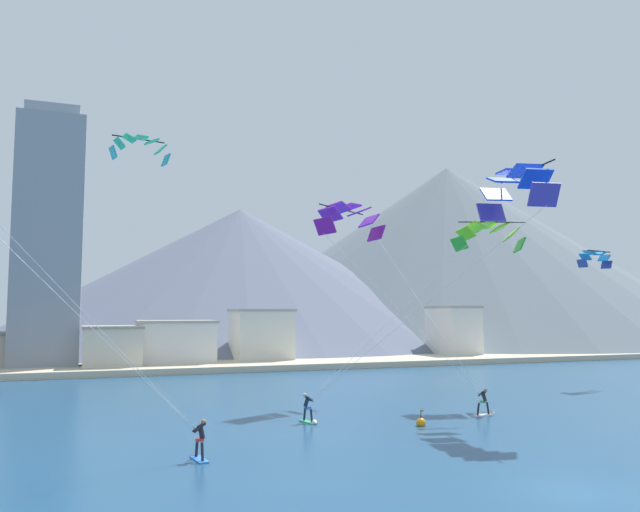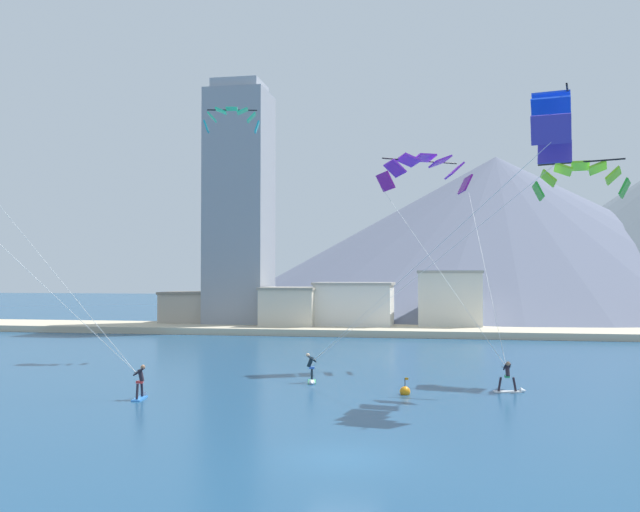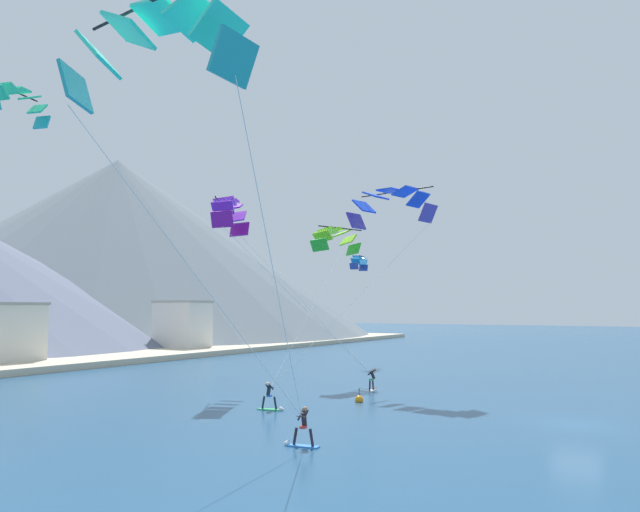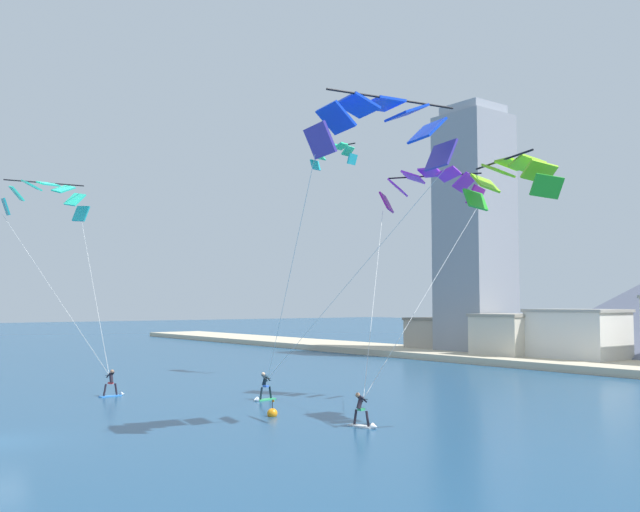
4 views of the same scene
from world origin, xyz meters
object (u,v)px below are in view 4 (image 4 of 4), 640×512
parafoil_kite_mid_center (47,196)px  parafoil_kite_distant_low_drift (511,177)px  race_marker_buoy (272,413)px  parafoil_kite_near_trail (430,185)px  parafoil_kite_distant_high_outer (334,153)px  kitesurfer_mid_center (113,387)px  kitesurfer_near_trail (364,416)px  parafoil_kite_near_lead (382,125)px  kitesurfer_near_lead (263,391)px

parafoil_kite_mid_center → parafoil_kite_distant_low_drift: bearing=20.1°
race_marker_buoy → parafoil_kite_distant_low_drift: bearing=35.7°
parafoil_kite_near_trail → parafoil_kite_distant_high_outer: (-15.29, 4.27, 5.25)m
parafoil_kite_distant_low_drift → parafoil_kite_mid_center: bearing=-159.9°
kitesurfer_mid_center → parafoil_kite_mid_center: size_ratio=0.13×
kitesurfer_near_trail → parafoil_kite_near_lead: size_ratio=0.12×
parafoil_kite_near_lead → parafoil_kite_mid_center: 32.14m
parafoil_kite_near_lead → parafoil_kite_distant_low_drift: 7.13m
kitesurfer_mid_center → race_marker_buoy: 13.73m
parafoil_kite_near_lead → parafoil_kite_near_trail: size_ratio=1.11×
parafoil_kite_near_trail → race_marker_buoy: 17.75m
kitesurfer_mid_center → parafoil_kite_distant_low_drift: parafoil_kite_distant_low_drift is taller
parafoil_kite_mid_center → parafoil_kite_distant_high_outer: bearing=66.2°
parafoil_kite_mid_center → parafoil_kite_distant_high_outer: size_ratio=3.12×
parafoil_kite_near_trail → parafoil_kite_mid_center: 29.69m
kitesurfer_near_lead → parafoil_kite_near_trail: size_ratio=0.13×
parafoil_kite_near_trail → parafoil_kite_mid_center: parafoil_kite_mid_center is taller
kitesurfer_near_lead → race_marker_buoy: bearing=-28.5°
kitesurfer_near_lead → kitesurfer_near_trail: bearing=-7.1°
kitesurfer_near_lead → kitesurfer_mid_center: size_ratio=0.98×
parafoil_kite_mid_center → parafoil_kite_distant_low_drift: 36.33m
kitesurfer_near_trail → parafoil_kite_near_trail: 17.09m
parafoil_kite_distant_high_outer → race_marker_buoy: bearing=-47.4°
kitesurfer_near_trail → parafoil_kite_distant_high_outer: (-20.16, 14.17, 18.31)m
race_marker_buoy → parafoil_kite_near_lead: bearing=7.8°
parafoil_kite_near_lead → parafoil_kite_distant_high_outer: parafoil_kite_distant_high_outer is taller
parafoil_kite_mid_center → race_marker_buoy: (23.83, 5.11, -14.14)m
parafoil_kite_near_trail → parafoil_kite_distant_low_drift: size_ratio=2.34×
parafoil_kite_near_trail → parafoil_kite_distant_low_drift: bearing=-23.8°
kitesurfer_mid_center → parafoil_kite_distant_high_outer: 26.76m
kitesurfer_near_trail → parafoil_kite_near_lead: (2.13, -0.62, 13.96)m
parafoil_kite_distant_high_outer → kitesurfer_near_trail: bearing=-35.1°
parafoil_kite_mid_center → parafoil_kite_distant_high_outer: 23.35m
kitesurfer_mid_center → parafoil_kite_distant_low_drift: 28.47m
parafoil_kite_near_trail → race_marker_buoy: size_ratio=13.05×
parafoil_kite_near_trail → parafoil_kite_distant_high_outer: 16.72m
parafoil_kite_mid_center → kitesurfer_near_lead: bearing=24.2°
kitesurfer_mid_center → parafoil_kite_distant_low_drift: bearing=25.2°
kitesurfer_near_lead → kitesurfer_mid_center: kitesurfer_mid_center is taller
kitesurfer_near_trail → parafoil_kite_mid_center: (-29.41, -6.78, 13.75)m
parafoil_kite_near_trail → parafoil_kite_distant_low_drift: (9.51, -4.20, -1.26)m
parafoil_kite_near_trail → parafoil_kite_distant_low_drift: parafoil_kite_near_trail is taller
kitesurfer_near_lead → parafoil_kite_mid_center: (-18.18, -8.17, 13.74)m
kitesurfer_near_trail → parafoil_kite_mid_center: size_ratio=0.13×
kitesurfer_near_trail → parafoil_kite_distant_low_drift: (4.65, 5.69, 11.81)m
parafoil_kite_near_lead → race_marker_buoy: 16.32m
parafoil_kite_distant_high_outer → parafoil_kite_distant_low_drift: bearing=-18.9°
kitesurfer_mid_center → parafoil_kite_mid_center: bearing=-172.2°
parafoil_kite_near_trail → kitesurfer_near_lead: bearing=-126.8°
kitesurfer_near_lead → race_marker_buoy: (5.65, -3.06, -0.40)m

